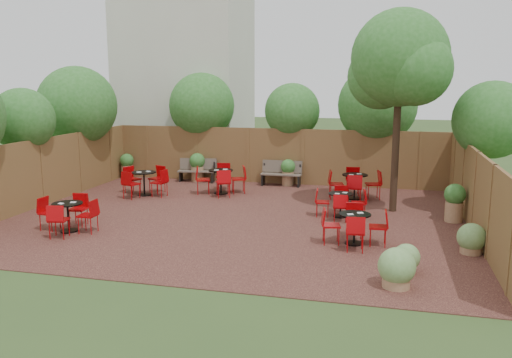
# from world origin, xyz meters

# --- Properties ---
(ground) EXTENTS (80.00, 80.00, 0.00)m
(ground) POSITION_xyz_m (0.00, 0.00, 0.00)
(ground) COLOR #354F23
(ground) RESTS_ON ground
(courtyard_paving) EXTENTS (12.00, 10.00, 0.02)m
(courtyard_paving) POSITION_xyz_m (0.00, 0.00, 0.01)
(courtyard_paving) COLOR #321614
(courtyard_paving) RESTS_ON ground
(fence_back) EXTENTS (12.00, 0.08, 2.00)m
(fence_back) POSITION_xyz_m (0.00, 5.00, 1.00)
(fence_back) COLOR brown
(fence_back) RESTS_ON ground
(fence_left) EXTENTS (0.08, 10.00, 2.00)m
(fence_left) POSITION_xyz_m (-6.00, 0.00, 1.00)
(fence_left) COLOR brown
(fence_left) RESTS_ON ground
(fence_right) EXTENTS (0.08, 10.00, 2.00)m
(fence_right) POSITION_xyz_m (6.00, 0.00, 1.00)
(fence_right) COLOR brown
(fence_right) RESTS_ON ground
(neighbour_building) EXTENTS (5.00, 4.00, 8.00)m
(neighbour_building) POSITION_xyz_m (-4.50, 8.00, 4.00)
(neighbour_building) COLOR beige
(neighbour_building) RESTS_ON ground
(overhang_foliage) EXTENTS (15.67, 11.01, 2.77)m
(overhang_foliage) POSITION_xyz_m (-2.08, 2.90, 2.75)
(overhang_foliage) COLOR #2A6721
(overhang_foliage) RESTS_ON ground
(courtyard_tree) EXTENTS (2.78, 2.68, 5.57)m
(courtyard_tree) POSITION_xyz_m (4.10, 1.71, 4.10)
(courtyard_tree) COLOR black
(courtyard_tree) RESTS_ON courtyard_paving
(park_bench_left) EXTENTS (1.41, 0.63, 0.85)m
(park_bench_left) POSITION_xyz_m (-2.83, 4.62, 0.45)
(park_bench_left) COLOR brown
(park_bench_left) RESTS_ON courtyard_paving
(park_bench_right) EXTENTS (1.42, 0.46, 0.88)m
(park_bench_right) POSITION_xyz_m (0.32, 4.62, 0.47)
(park_bench_right) COLOR brown
(park_bench_right) RESTS_ON courtyard_paving
(bistro_tables) EXTENTS (8.45, 6.93, 0.91)m
(bistro_tables) POSITION_xyz_m (-0.14, 1.01, 0.45)
(bistro_tables) COLOR black
(bistro_tables) RESTS_ON courtyard_paving
(planters) EXTENTS (11.83, 4.34, 1.04)m
(planters) POSITION_xyz_m (-0.45, 3.65, 0.55)
(planters) COLOR #956E4A
(planters) RESTS_ON courtyard_paving
(low_shrubs) EXTENTS (2.23, 2.97, 0.73)m
(low_shrubs) POSITION_xyz_m (4.69, -3.11, 0.34)
(low_shrubs) COLOR #956E4A
(low_shrubs) RESTS_ON courtyard_paving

